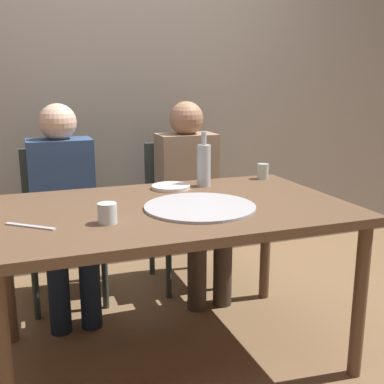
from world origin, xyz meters
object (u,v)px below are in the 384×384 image
object	(u,v)px
pizza_tray	(200,207)
chair_left	(63,214)
guest_in_beanie	(191,189)
chair_right	(183,203)
tumbler_far	(107,213)
tumbler_near	(263,171)
guest_in_sweater	(64,199)
plate_stack	(171,187)
table_knife	(30,226)
dining_table	(171,222)
wine_bottle	(204,165)

from	to	relation	value
pizza_tray	chair_left	xyz separation A→B (m)	(-0.51, 0.96, -0.24)
pizza_tray	guest_in_beanie	bearing A→B (deg)	72.30
pizza_tray	chair_right	distance (m)	1.03
guest_in_beanie	tumbler_far	bearing A→B (deg)	52.85
tumbler_near	guest_in_sweater	bearing A→B (deg)	162.02
tumbler_far	chair_right	xyz separation A→B (m)	(0.68, 1.05, -0.28)
tumbler_near	chair_right	distance (m)	0.65
pizza_tray	plate_stack	bearing A→B (deg)	90.41
tumbler_near	table_knife	world-z (taller)	tumbler_near
guest_in_sweater	chair_right	bearing A→B (deg)	-168.81
table_knife	chair_right	distance (m)	1.40
tumbler_near	tumbler_far	size ratio (longest dim) A/B	1.06
dining_table	guest_in_sweater	xyz separation A→B (m)	(-0.40, 0.73, -0.03)
chair_right	guest_in_beanie	distance (m)	0.20
dining_table	chair_left	size ratio (longest dim) A/B	1.74
tumbler_far	table_knife	bearing A→B (deg)	169.26
dining_table	guest_in_sweater	world-z (taller)	guest_in_sweater
wine_bottle	plate_stack	distance (m)	0.21
wine_bottle	plate_stack	xyz separation A→B (m)	(-0.18, -0.00, -0.11)
plate_stack	guest_in_beanie	size ratio (longest dim) A/B	0.17
tumbler_far	guest_in_sweater	distance (m)	0.91
dining_table	wine_bottle	xyz separation A→B (m)	(0.28, 0.32, 0.19)
plate_stack	guest_in_beanie	xyz separation A→B (m)	(0.26, 0.41, -0.12)
tumbler_near	guest_in_beanie	bearing A→B (deg)	131.12
wine_bottle	table_knife	size ratio (longest dim) A/B	1.30
tumbler_far	table_knife	world-z (taller)	tumbler_far
dining_table	wine_bottle	world-z (taller)	wine_bottle
pizza_tray	wine_bottle	bearing A→B (deg)	66.27
pizza_tray	guest_in_sweater	bearing A→B (deg)	122.00
plate_stack	guest_in_sweater	world-z (taller)	guest_in_sweater
wine_bottle	tumbler_near	bearing A→B (deg)	8.80
wine_bottle	tumbler_far	size ratio (longest dim) A/B	3.53
pizza_tray	table_knife	xyz separation A→B (m)	(-0.71, -0.03, -0.00)
dining_table	tumbler_far	size ratio (longest dim) A/B	19.29
tumbler_near	plate_stack	world-z (taller)	tumbler_near
dining_table	guest_in_sweater	bearing A→B (deg)	118.85
wine_bottle	chair_left	size ratio (longest dim) A/B	0.32
table_knife	tumbler_far	bearing A→B (deg)	-150.81
dining_table	chair_left	distance (m)	0.98
tumbler_far	guest_in_beanie	distance (m)	1.13
tumbler_far	chair_left	xyz separation A→B (m)	(-0.09, 1.05, -0.28)
plate_stack	guest_in_beanie	world-z (taller)	guest_in_beanie
table_knife	guest_in_sweater	bearing A→B (deg)	-63.44
plate_stack	table_knife	size ratio (longest dim) A/B	0.90
guest_in_beanie	dining_table	bearing A→B (deg)	63.45
guest_in_sweater	pizza_tray	bearing A→B (deg)	122.00
plate_stack	dining_table	bearing A→B (deg)	-107.63
guest_in_sweater	plate_stack	bearing A→B (deg)	141.12
dining_table	pizza_tray	distance (m)	0.16
dining_table	guest_in_beanie	xyz separation A→B (m)	(0.36, 0.73, -0.03)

